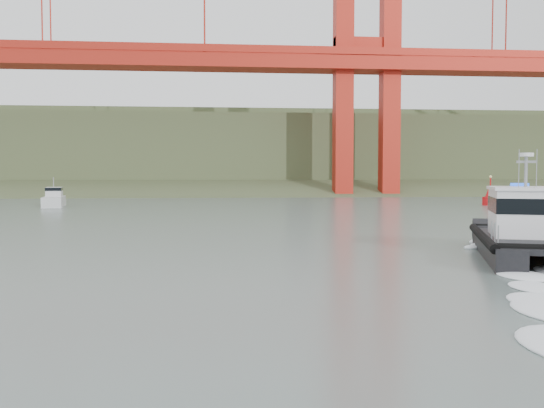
{
  "coord_description": "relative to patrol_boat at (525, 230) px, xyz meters",
  "views": [
    {
      "loc": [
        -3.62,
        -25.52,
        4.1
      ],
      "look_at": [
        -0.54,
        6.51,
        2.4
      ],
      "focal_mm": 40.0,
      "sensor_mm": 36.0,
      "label": 1
    }
  ],
  "objects": [
    {
      "name": "motorboat",
      "position": [
        -33.75,
        46.07,
        -0.4
      ],
      "size": [
        3.19,
        6.84,
        3.62
      ],
      "rotation": [
        0.0,
        0.0,
        0.16
      ],
      "color": "silver",
      "rests_on": "ground"
    },
    {
      "name": "nav_buoy",
      "position": [
        19.05,
        43.92,
        -0.27
      ],
      "size": [
        1.87,
        1.87,
        3.9
      ],
      "color": "red",
      "rests_on": "ground"
    },
    {
      "name": "ground",
      "position": [
        -11.25,
        -2.15,
        -1.3
      ],
      "size": [
        400.0,
        400.0,
        0.0
      ],
      "primitive_type": "plane",
      "color": "#53635E",
      "rests_on": "ground"
    },
    {
      "name": "headlands",
      "position": [
        -11.25,
        123.35,
        5.74
      ],
      "size": [
        500.0,
        105.36,
        27.12
      ],
      "color": "#3C4F2D",
      "rests_on": "ground"
    },
    {
      "name": "patrol_boat",
      "position": [
        0.0,
        0.0,
        0.0
      ],
      "size": [
        7.18,
        11.39,
        5.2
      ],
      "rotation": [
        0.0,
        0.0,
        -0.33
      ],
      "color": "black",
      "rests_on": "ground"
    }
  ]
}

